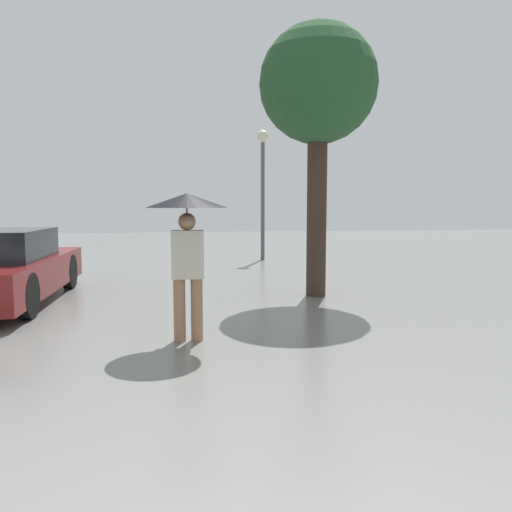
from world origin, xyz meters
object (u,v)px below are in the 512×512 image
Objects in this scene: parked_car_farthest at (4,269)px; street_lamp at (263,168)px; tree at (318,89)px; pedestrian at (187,226)px.

parked_car_farthest is 8.38m from street_lamp.
pedestrian is at bearing -130.53° from tree.
street_lamp is at bearing 48.36° from parked_car_farthest.
pedestrian is at bearing -104.76° from street_lamp.
parked_car_farthest is at bearing -131.64° from street_lamp.
pedestrian is 4.23m from parked_car_farthest.
pedestrian is 0.46× the size of street_lamp.
pedestrian is 0.37× the size of tree.
pedestrian reaches higher than parked_car_farthest.
tree is 1.24× the size of street_lamp.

